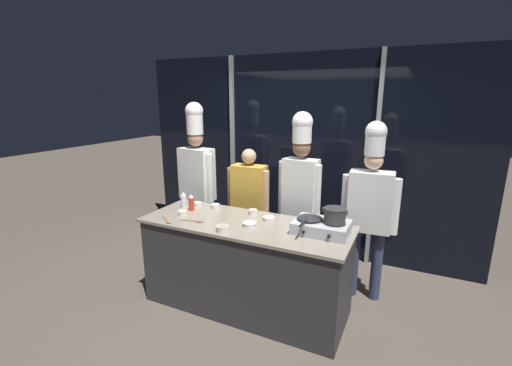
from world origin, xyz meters
The scene contains 21 objects.
ground_plane centered at (0.00, 0.00, 0.00)m, with size 24.00×24.00×0.00m, color brown.
window_wall_back centered at (0.00, 1.60, 1.35)m, with size 4.75×0.09×2.70m.
demo_counter centered at (0.00, 0.00, 0.47)m, with size 2.11×0.78×0.93m.
portable_stove centered at (0.75, 0.08, 0.99)m, with size 0.50×0.37×0.12m.
frying_pan centered at (0.64, 0.07, 1.07)m, with size 0.24×0.41×0.04m.
stock_pot centered at (0.86, 0.08, 1.12)m, with size 0.22×0.20×0.13m.
squeeze_bottle_chili centered at (-0.71, 0.08, 1.02)m, with size 0.06×0.06×0.19m.
squeeze_bottle_clear centered at (-0.85, 0.13, 1.02)m, with size 0.06×0.06×0.18m.
prep_bowl_bean_sprouts centered at (-0.51, 0.25, 0.96)m, with size 0.10×0.10×0.05m.
prep_bowl_noodles centered at (-0.73, 0.24, 0.96)m, with size 0.09×0.09×0.04m.
prep_bowl_garlic centered at (0.08, -0.06, 0.96)m, with size 0.14×0.14×0.04m.
prep_bowl_mushrooms centered at (-0.08, -0.29, 0.96)m, with size 0.12×0.12×0.06m.
prep_bowl_ginger centered at (-0.71, -0.07, 0.96)m, with size 0.09×0.09×0.04m.
prep_bowl_onion centered at (0.18, 0.16, 0.95)m, with size 0.12×0.12×0.04m.
prep_bowl_chicken centered at (-0.04, 0.26, 0.96)m, with size 0.09×0.09×0.05m.
serving_spoon_slotted centered at (-0.45, -0.18, 0.94)m, with size 0.25×0.09×0.02m.
serving_spoon_solid centered at (-0.72, -0.31, 0.94)m, with size 0.22×0.16×0.02m.
chef_head centered at (-1.09, 0.75, 1.20)m, with size 0.59×0.29×2.08m.
person_guest centered at (-0.34, 0.76, 0.93)m, with size 0.54×0.23×1.55m.
chef_sous centered at (0.33, 0.70, 1.21)m, with size 0.50×0.23×2.00m.
chef_line centered at (1.08, 0.72, 1.10)m, with size 0.58×0.25×1.92m.
Camera 1 is at (1.47, -2.83, 2.15)m, focal length 24.00 mm.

